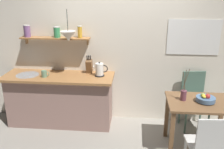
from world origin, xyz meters
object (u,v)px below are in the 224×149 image
object	(u,v)px
pendant_lamp	(68,36)
dining_table	(200,110)
twig_vase	(184,95)
coffee_mug_by_sink	(44,74)
fruit_bowl	(205,99)
electric_kettle	(100,70)
dining_chair_far	(194,97)
dining_chair_near	(207,144)
knife_block	(89,66)

from	to	relation	value
pendant_lamp	dining_table	bearing A→B (deg)	-14.43
dining_table	pendant_lamp	world-z (taller)	pendant_lamp
pendant_lamp	twig_vase	bearing A→B (deg)	-15.62
coffee_mug_by_sink	fruit_bowl	bearing A→B (deg)	-10.43
dining_table	electric_kettle	bearing A→B (deg)	159.00
fruit_bowl	twig_vase	bearing A→B (deg)	173.57
pendant_lamp	dining_chair_far	bearing A→B (deg)	4.11
dining_chair_near	coffee_mug_by_sink	xyz separation A→B (m)	(-2.33, 1.09, 0.44)
fruit_bowl	coffee_mug_by_sink	bearing A→B (deg)	169.57
electric_kettle	dining_chair_near	bearing A→B (deg)	-40.44
pendant_lamp	fruit_bowl	bearing A→B (deg)	-14.33
knife_block	coffee_mug_by_sink	size ratio (longest dim) A/B	2.41
electric_kettle	knife_block	bearing A→B (deg)	145.95
dining_table	dining_chair_near	world-z (taller)	dining_chair_near
coffee_mug_by_sink	pendant_lamp	bearing A→B (deg)	9.50
dining_chair_near	twig_vase	xyz separation A→B (m)	(-0.18, 0.68, 0.34)
dining_chair_far	twig_vase	world-z (taller)	twig_vase
twig_vase	electric_kettle	distance (m)	1.38
knife_block	pendant_lamp	bearing A→B (deg)	-144.11
twig_vase	pendant_lamp	xyz separation A→B (m)	(-1.73, 0.48, 0.71)
dining_table	twig_vase	xyz separation A→B (m)	(-0.24, 0.02, 0.22)
coffee_mug_by_sink	knife_block	bearing A→B (deg)	21.36
dining_table	dining_chair_far	distance (m)	0.66
dining_chair_near	electric_kettle	world-z (taller)	electric_kettle
dining_chair_far	fruit_bowl	size ratio (longest dim) A/B	3.68
dining_table	dining_chair_near	distance (m)	0.66
twig_vase	dining_chair_near	bearing A→B (deg)	-74.98
fruit_bowl	twig_vase	xyz separation A→B (m)	(-0.29, 0.03, 0.04)
twig_vase	pendant_lamp	distance (m)	1.93
coffee_mug_by_sink	dining_chair_far	bearing A→B (deg)	5.02
twig_vase	pendant_lamp	world-z (taller)	pendant_lamp
fruit_bowl	dining_chair_far	bearing A→B (deg)	88.63
dining_table	twig_vase	size ratio (longest dim) A/B	1.98
twig_vase	coffee_mug_by_sink	world-z (taller)	twig_vase
dining_chair_near	knife_block	xyz separation A→B (m)	(-1.64, 1.36, 0.51)
dining_chair_far	electric_kettle	world-z (taller)	electric_kettle
dining_chair_far	twig_vase	xyz separation A→B (m)	(-0.31, -0.63, 0.31)
dining_table	electric_kettle	world-z (taller)	electric_kettle
knife_block	pendant_lamp	distance (m)	0.64
dining_table	knife_block	world-z (taller)	knife_block
dining_chair_far	coffee_mug_by_sink	bearing A→B (deg)	-174.98
electric_kettle	pendant_lamp	xyz separation A→B (m)	(-0.47, -0.07, 0.56)
dining_chair_near	pendant_lamp	world-z (taller)	pendant_lamp
dining_table	twig_vase	world-z (taller)	twig_vase
knife_block	coffee_mug_by_sink	xyz separation A→B (m)	(-0.69, -0.27, -0.07)
electric_kettle	pendant_lamp	distance (m)	0.74
dining_chair_near	coffee_mug_by_sink	distance (m)	2.61
fruit_bowl	electric_kettle	distance (m)	1.67
twig_vase	fruit_bowl	bearing A→B (deg)	-6.43
dining_chair_near	twig_vase	distance (m)	0.78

